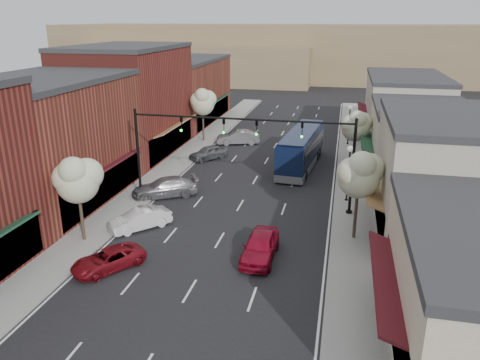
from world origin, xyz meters
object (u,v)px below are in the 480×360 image
Objects in this scene: parked_car_d at (208,153)px; tree_left_near at (77,178)px; red_hatchback at (260,246)px; parked_car_e at (238,137)px; parked_car_c at (165,187)px; signal_mast_left at (167,142)px; lamp_post_far at (349,118)px; parked_car_b at (140,219)px; tree_right_near at (360,173)px; tree_right_far at (356,125)px; coach_bus at (301,148)px; parked_car_a at (108,260)px; signal_mast_right at (319,151)px; lamp_post_near at (349,164)px; tree_left_far at (203,101)px.

tree_left_near is at bearing -58.25° from parked_car_d.
parked_car_d is (-8.67, 18.99, -0.09)m from red_hatchback.
parked_car_c is at bearing -24.48° from parked_car_e.
signal_mast_left is at bearing -50.20° from parked_car_d.
lamp_post_far is 1.07× the size of parked_car_b.
lamp_post_far is at bearing 91.30° from tree_right_near.
parked_car_c is at bearing -142.06° from tree_right_far.
parked_car_c is (-9.70, -10.14, -1.07)m from coach_bus.
parked_car_a is (-12.95, -30.82, -2.43)m from lamp_post_far.
signal_mast_right is 1.00× the size of signal_mast_left.
red_hatchback is (-0.58, -18.49, -1.04)m from coach_bus.
parked_car_d is at bearing -177.15° from tree_right_far.
red_hatchback is (-5.42, -3.69, -3.68)m from tree_right_near.
signal_mast_right reaches higher than lamp_post_near.
tree_left_far reaches higher than parked_car_a.
lamp_post_far is at bearing 56.14° from signal_mast_left.
parked_car_b is (-13.42, -25.44, -2.32)m from lamp_post_far.
signal_mast_left is at bearing -123.86° from lamp_post_far.
tree_right_far is 1.06× the size of parked_car_c.
coach_bus is 2.79× the size of parked_car_b.
red_hatchback is 20.88m from parked_car_d.
tree_left_near is (-2.63, -8.05, -0.40)m from signal_mast_left.
parked_car_d is (-13.55, -8.76, -2.32)m from lamp_post_far.
lamp_post_near is at bearing 33.33° from tree_left_near.
tree_left_near is 11.70m from red_hatchback.
signal_mast_left reaches higher than tree_left_near.
parked_car_e reaches higher than parked_car_a.
parked_car_e is at bearing 115.64° from parked_car_d.
parked_car_c is at bearing -53.28° from parked_car_d.
lamp_post_far is (16.05, 28.06, -1.22)m from tree_left_near.
tree_left_near is at bearing -166.45° from tree_right_near.
parked_car_d is at bearing 135.32° from signal_mast_right.
tree_right_near is (13.97, -4.05, -0.17)m from signal_mast_left.
tree_right_far is (13.97, 11.95, -0.63)m from signal_mast_left.
coach_bus is at bearing 49.67° from signal_mast_left.
parked_car_d reaches higher than parked_car_a.
tree_left_near is 19.78m from parked_car_d.
red_hatchback reaches higher than parked_car_a.
tree_left_far is at bearing -172.70° from lamp_post_far.
lamp_post_near is (16.05, 10.56, -1.22)m from tree_left_near.
signal_mast_right is 1.99× the size of parked_car_b.
parked_car_b is (-13.97, -1.38, -3.77)m from tree_right_near.
lamp_post_near is 15.77m from parked_car_b.
tree_left_near is 1.42× the size of parked_car_d.
lamp_post_far reaches higher than parked_car_d.
signal_mast_left is 1.81× the size of red_hatchback.
tree_right_far reaches higher than parked_car_c.
lamp_post_near is at bearing 94.77° from tree_right_near.
tree_left_far reaches higher than parked_car_b.
tree_left_near reaches higher than parked_car_d.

